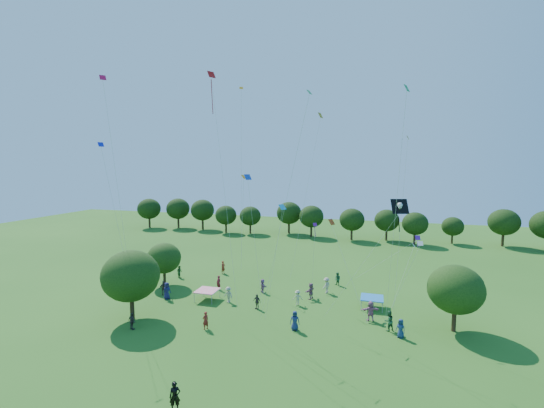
{
  "coord_description": "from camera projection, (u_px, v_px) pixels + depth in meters",
  "views": [
    {
      "loc": [
        8.62,
        -15.79,
        14.38
      ],
      "look_at": [
        0.0,
        14.0,
        11.0
      ],
      "focal_mm": 24.0,
      "sensor_mm": 36.0,
      "label": 1
    }
  ],
  "objects": [
    {
      "name": "man_in_black",
      "position": [
        175.0,
        396.0,
        21.23
      ],
      "size": [
        0.78,
        0.7,
        1.76
      ],
      "primitive_type": "imported",
      "rotation": [
        0.0,
        0.0,
        0.54
      ],
      "color": "black",
      "rests_on": "ground"
    },
    {
      "name": "small_kite_10",
      "position": [
        403.0,
        197.0,
        31.48
      ],
      "size": [
        0.75,
        0.57,
        15.51
      ],
      "color": "orange"
    },
    {
      "name": "small_kite_7",
      "position": [
        279.0,
        228.0,
        29.2
      ],
      "size": [
        1.97,
        1.08,
        9.92
      ],
      "color": "#0C86C0"
    },
    {
      "name": "small_kite_12",
      "position": [
        250.0,
        201.0,
        32.41
      ],
      "size": [
        1.4,
        1.09,
        12.21
      ],
      "color": "#1340BE"
    },
    {
      "name": "crowd_person_13",
      "position": [
        219.0,
        283.0,
        41.79
      ],
      "size": [
        0.72,
        0.61,
        1.65
      ],
      "primitive_type": "imported",
      "rotation": [
        0.0,
        0.0,
        5.88
      ],
      "color": "maroon",
      "rests_on": "ground"
    },
    {
      "name": "crowd_person_15",
      "position": [
        326.0,
        285.0,
        40.7
      ],
      "size": [
        0.98,
        1.28,
        1.79
      ],
      "primitive_type": "imported",
      "rotation": [
        0.0,
        0.0,
        4.26
      ],
      "color": "#B4A290",
      "rests_on": "ground"
    },
    {
      "name": "near_tree_north",
      "position": [
        164.0,
        258.0,
        43.23
      ],
      "size": [
        4.01,
        4.01,
        5.09
      ],
      "color": "#422B19",
      "rests_on": "ground"
    },
    {
      "name": "small_kite_4",
      "position": [
        110.0,
        188.0,
        32.68
      ],
      "size": [
        1.96,
        1.63,
        15.04
      ],
      "color": "#141FC9"
    },
    {
      "name": "red_high_kite",
      "position": [
        216.0,
        119.0,
        32.58
      ],
      "size": [
        3.19,
        1.75,
        21.4
      ],
      "color": "red"
    },
    {
      "name": "small_kite_2",
      "position": [
        315.0,
        146.0,
        41.68
      ],
      "size": [
        3.17,
        2.81,
        19.01
      ],
      "color": "orange"
    },
    {
      "name": "crowd_person_5",
      "position": [
        311.0,
        291.0,
        38.92
      ],
      "size": [
        1.11,
        1.74,
        1.76
      ],
      "primitive_type": "imported",
      "rotation": [
        0.0,
        0.0,
        4.36
      ],
      "color": "#915475",
      "rests_on": "ground"
    },
    {
      "name": "crowd_person_8",
      "position": [
        180.0,
        272.0,
        46.36
      ],
      "size": [
        0.86,
        0.69,
        1.53
      ],
      "primitive_type": "imported",
      "rotation": [
        0.0,
        0.0,
        2.7
      ],
      "color": "#275C29",
      "rests_on": "ground"
    },
    {
      "name": "crowd_person_10",
      "position": [
        257.0,
        302.0,
        36.27
      ],
      "size": [
        0.96,
        0.65,
        1.51
      ],
      "primitive_type": "imported",
      "rotation": [
        0.0,
        0.0,
        -0.31
      ],
      "color": "#433B35",
      "rests_on": "ground"
    },
    {
      "name": "small_kite_14",
      "position": [
        410.0,
        257.0,
        34.71
      ],
      "size": [
        2.12,
        3.25,
        5.49
      ],
      "color": "silver"
    },
    {
      "name": "crowd_person_0",
      "position": [
        401.0,
        328.0,
        30.23
      ],
      "size": [
        0.89,
        0.77,
        1.6
      ],
      "primitive_type": "imported",
      "rotation": [
        0.0,
        0.0,
        5.75
      ],
      "color": "navy",
      "rests_on": "ground"
    },
    {
      "name": "crowd_person_14",
      "position": [
        338.0,
        279.0,
        43.24
      ],
      "size": [
        0.88,
        0.81,
        1.59
      ],
      "primitive_type": "imported",
      "rotation": [
        0.0,
        0.0,
        5.63
      ],
      "color": "#275D3A",
      "rests_on": "ground"
    },
    {
      "name": "tent_red_stripe",
      "position": [
        207.0,
        291.0,
        38.62
      ],
      "size": [
        2.2,
        2.2,
        1.1
      ],
      "color": "#F61D4A",
      "rests_on": "ground"
    },
    {
      "name": "crowd_person_2",
      "position": [
        389.0,
        321.0,
        31.47
      ],
      "size": [
        1.0,
        0.88,
        1.79
      ],
      "primitive_type": "imported",
      "rotation": [
        0.0,
        0.0,
        3.72
      ],
      "color": "#255631",
      "rests_on": "ground"
    },
    {
      "name": "tent_blue",
      "position": [
        372.0,
        298.0,
        36.49
      ],
      "size": [
        2.2,
        2.2,
        1.1
      ],
      "color": "#1C6DBA",
      "rests_on": "ground"
    },
    {
      "name": "treeline",
      "position": [
        322.0,
        217.0,
        71.98
      ],
      "size": [
        88.01,
        8.77,
        6.77
      ],
      "color": "#422B19",
      "rests_on": "ground"
    },
    {
      "name": "crowd_person_7",
      "position": [
        205.0,
        320.0,
        31.79
      ],
      "size": [
        0.63,
        0.7,
        1.58
      ],
      "primitive_type": "imported",
      "rotation": [
        0.0,
        0.0,
        4.16
      ],
      "color": "maroon",
      "rests_on": "ground"
    },
    {
      "name": "small_kite_5",
      "position": [
        409.0,
        244.0,
        41.3
      ],
      "size": [
        7.0,
        1.91,
        5.06
      ],
      "color": "#6B1BA5"
    },
    {
      "name": "small_kite_13",
      "position": [
        315.0,
        237.0,
        38.05
      ],
      "size": [
        0.63,
        1.28,
        7.03
      ],
      "color": "#761685"
    },
    {
      "name": "near_tree_west",
      "position": [
        131.0,
        276.0,
        33.55
      ],
      "size": [
        5.24,
        5.24,
        6.51
      ],
      "color": "#422B19",
      "rests_on": "ground"
    },
    {
      "name": "crowd_person_12",
      "position": [
        295.0,
        321.0,
        31.6
      ],
      "size": [
        0.92,
        0.61,
        1.71
      ],
      "primitive_type": "imported",
      "rotation": [
        0.0,
        0.0,
        6.47
      ],
      "color": "navy",
      "rests_on": "ground"
    },
    {
      "name": "crowd_person_4",
      "position": [
        164.0,
        288.0,
        40.05
      ],
      "size": [
        0.97,
        0.99,
        1.62
      ],
      "primitive_type": "imported",
      "rotation": [
        0.0,
        0.0,
        3.95
      ],
      "color": "#453A37",
      "rests_on": "ground"
    },
    {
      "name": "small_kite_11",
      "position": [
        290.0,
        182.0,
        26.33
      ],
      "size": [
        4.85,
        3.92,
        18.0
      ],
      "color": "#1A923B"
    },
    {
      "name": "pirate_kite",
      "position": [
        398.0,
        208.0,
        27.32
      ],
      "size": [
        6.43,
        2.1,
        10.48
      ],
      "color": "black"
    },
    {
      "name": "crowd_person_16",
      "position": [
        132.0,
        321.0,
        31.68
      ],
      "size": [
        0.98,
        0.68,
        1.52
      ],
      "primitive_type": "imported",
      "rotation": [
        0.0,
        0.0,
        2.8
      ],
      "color": "#39312E",
      "rests_on": "ground"
    },
    {
      "name": "crowd_person_6",
      "position": [
        167.0,
        291.0,
        38.91
      ],
      "size": [
        0.76,
        1.01,
        1.82
      ],
      "primitive_type": "imported",
      "rotation": [
        0.0,
        0.0,
        1.22
      ],
      "color": "navy",
      "rests_on": "ground"
    },
    {
      "name": "crowd_person_3",
      "position": [
        298.0,
        298.0,
        37.26
      ],
      "size": [
        1.11,
        0.76,
        1.56
      ],
      "primitive_type": "imported",
      "rotation": [
        0.0,
        0.0,
        3.47
      ],
      "color": "#B2B08E",
      "rests_on": "ground"
    },
    {
      "name": "near_tree_east",
      "position": [
        456.0,
        289.0,
        31.09
      ],
      "size": [
        4.62,
        4.62,
        5.83
      ],
      "color": "#422B19",
      "rests_on": "ground"
    },
    {
      "name": "small_kite_0",
      "position": [
        112.0,
        148.0,
        31.56
      ],
      "size": [
        0.52,
        2.82,
        20.51
      ],
      "color": "#E80D43"
    },
    {
      "name": "small_kite_1",
      "position": [
        241.0,
        152.0,
        43.13
      ],
      "size": [
        1.01,
        1.67,
        22.01
      ],
      "color": "orange"
    },
    {
      "name": "crowd_person_9",
      "position": [
        228.0,
        295.0,
        37.98
      ],
      "size": [
        1.19,
        0.85,
        1.67
      ],
      "primitive_type": "imported",
      "rotation": [
        0.0,
        0.0,
        5.91
      ],
      "color": "#A9A087",
      "rests_on": "ground"
    },
    {
      "name": "small_kite_9",
      "position": [
        243.0,
        193.0,
        43.82
      ],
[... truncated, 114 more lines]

